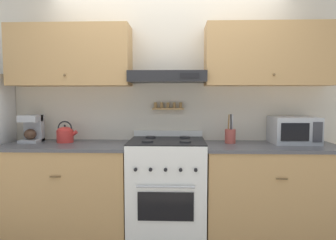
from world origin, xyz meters
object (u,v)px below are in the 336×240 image
object	(u,v)px
tea_kettle	(65,134)
utensil_crock	(230,135)
stove_range	(167,187)
microwave	(294,130)
coffee_maker	(32,128)

from	to	relation	value
tea_kettle	utensil_crock	bearing A→B (deg)	0.00
stove_range	tea_kettle	bearing A→B (deg)	173.66
stove_range	microwave	distance (m)	1.42
coffee_maker	microwave	distance (m)	2.73
tea_kettle	microwave	distance (m)	2.37
coffee_maker	utensil_crock	world-z (taller)	utensil_crock
microwave	tea_kettle	bearing A→B (deg)	-179.57
stove_range	tea_kettle	xyz separation A→B (m)	(-1.07, 0.12, 0.52)
stove_range	utensil_crock	size ratio (longest dim) A/B	3.41
coffee_maker	microwave	xyz separation A→B (m)	(2.73, -0.01, -0.01)
coffee_maker	stove_range	bearing A→B (deg)	-5.73
tea_kettle	coffee_maker	world-z (taller)	coffee_maker
microwave	utensil_crock	xyz separation A→B (m)	(-0.65, -0.02, -0.06)
coffee_maker	tea_kettle	bearing A→B (deg)	-3.94
utensil_crock	coffee_maker	bearing A→B (deg)	179.31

